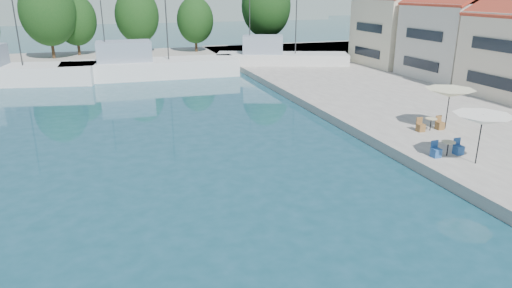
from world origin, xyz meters
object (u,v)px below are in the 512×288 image
object	(u,v)px
trawler_02	(1,73)
trawler_03	(147,67)
umbrella_white	(482,120)
trawler_04	(279,60)
umbrella_cream	(450,93)

from	to	relation	value
trawler_02	trawler_03	world-z (taller)	same
trawler_02	umbrella_white	distance (m)	42.51
trawler_02	trawler_04	bearing A→B (deg)	11.28
trawler_03	trawler_02	bearing A→B (deg)	178.60
trawler_02	trawler_04	world-z (taller)	same
trawler_02	trawler_03	distance (m)	13.93
trawler_03	umbrella_white	distance (m)	34.86
trawler_03	trawler_04	size ratio (longest dim) A/B	1.16
umbrella_white	trawler_02	bearing A→B (deg)	128.78
trawler_04	umbrella_cream	world-z (taller)	trawler_04
trawler_02	trawler_03	size ratio (longest dim) A/B	0.98
umbrella_white	umbrella_cream	distance (m)	6.05
umbrella_white	umbrella_cream	xyz separation A→B (m)	(2.69, 5.42, -0.01)
umbrella_cream	trawler_02	bearing A→B (deg)	136.61
umbrella_cream	trawler_04	bearing A→B (deg)	90.70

